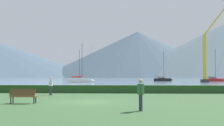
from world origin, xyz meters
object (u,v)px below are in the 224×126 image
sailboat_slip_3 (163,79)px  person_standing_walker (141,92)px  sailboat_slip_0 (80,80)px  sailboat_slip_1 (78,80)px  sailboat_slip_4 (214,80)px  dock_crane (206,60)px  person_seated_viewer (51,85)px  park_bench_near_path (23,95)px

sailboat_slip_3 → person_standing_walker: bearing=-93.6°
sailboat_slip_0 → sailboat_slip_1: (-3.15, 14.94, -0.04)m
sailboat_slip_4 → dock_crane: 14.71m
sailboat_slip_1 → person_seated_viewer: bearing=-90.8°
person_standing_walker → sailboat_slip_3: bearing=69.7°
sailboat_slip_0 → person_standing_walker: 66.50m
sailboat_slip_0 → person_standing_walker: size_ratio=6.38×
sailboat_slip_3 → park_bench_near_path: bearing=-98.9°
sailboat_slip_0 → sailboat_slip_4: (40.07, 16.34, -0.05)m
sailboat_slip_3 → person_standing_walker: size_ratio=6.19×
park_bench_near_path → person_seated_viewer: 8.29m
sailboat_slip_1 → person_standing_walker: sailboat_slip_1 is taller
dock_crane → sailboat_slip_0: bearing=-173.3°
sailboat_slip_3 → person_standing_walker: (-10.85, -86.99, 0.40)m
sailboat_slip_1 → sailboat_slip_4: size_ratio=0.97×
park_bench_near_path → dock_crane: 71.47m
park_bench_near_path → person_standing_walker: person_standing_walker is taller
sailboat_slip_1 → dock_crane: bearing=-24.5°
park_bench_near_path → sailboat_slip_0: bearing=98.8°
sailboat_slip_4 → person_standing_walker: size_ratio=6.23×
park_bench_near_path → person_standing_walker: (7.52, -3.75, 0.44)m
sailboat_slip_3 → person_seated_viewer: size_ratio=6.19×
sailboat_slip_0 → person_standing_walker: sailboat_slip_0 is taller
sailboat_slip_3 → sailboat_slip_1: bearing=-162.3°
sailboat_slip_1 → dock_crane: 39.47m
sailboat_slip_0 → park_bench_near_path: (6.10, -61.34, -0.09)m
sailboat_slip_1 → park_bench_near_path: 76.84m
sailboat_slip_0 → person_seated_viewer: 53.39m
park_bench_near_path → person_seated_viewer: size_ratio=1.06×
sailboat_slip_1 → sailboat_slip_4: (43.22, 1.40, -0.01)m
sailboat_slip_1 → sailboat_slip_3: (27.63, 6.96, -0.01)m
person_standing_walker → park_bench_near_path: bearing=140.3°
sailboat_slip_4 → sailboat_slip_3: bearing=160.5°
person_standing_walker → dock_crane: (20.73, 69.14, 5.32)m
sailboat_slip_0 → sailboat_slip_1: 15.27m
sailboat_slip_0 → sailboat_slip_1: bearing=91.4°
sailboat_slip_0 → dock_crane: size_ratio=0.50×
person_seated_viewer → sailboat_slip_4: bearing=76.8°
sailboat_slip_1 → person_standing_walker: (16.78, -80.03, 0.40)m
sailboat_slip_0 → sailboat_slip_3: size_ratio=1.03×
sailboat_slip_0 → sailboat_slip_3: (24.48, 21.90, -0.05)m
sailboat_slip_0 → sailboat_slip_1: size_ratio=1.06×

